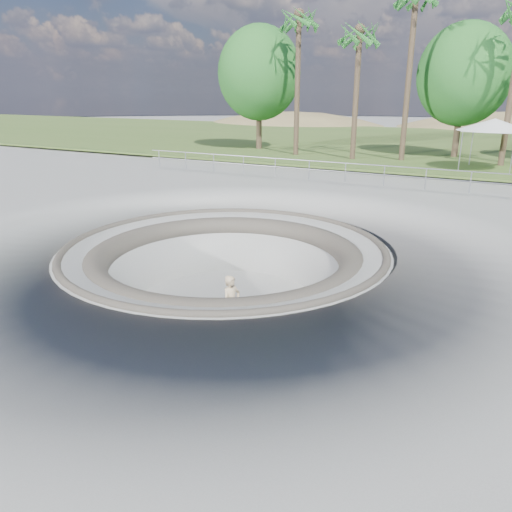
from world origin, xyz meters
The scene contains 13 objects.
ground centered at (0.00, 0.00, 0.00)m, with size 180.00×180.00×0.00m, color #979792.
skate_bowl centered at (0.00, 0.00, -1.83)m, with size 14.00×14.00×4.10m.
grass_strip centered at (0.00, 34.00, 0.22)m, with size 180.00×36.00×0.12m.
distant_hills centered at (3.78, 57.17, -7.02)m, with size 103.20×45.00×28.60m.
safety_railing centered at (0.00, 12.00, 0.69)m, with size 25.00×0.06×1.03m.
skateboard centered at (1.30, -1.81, -1.83)m, with size 0.88×0.33×0.09m.
skater centered at (1.30, -1.81, -0.98)m, with size 0.61×0.40×1.67m, color #CEB185.
canopy_white centered at (6.27, 19.49, 2.83)m, with size 5.72×5.72×2.91m.
palm_a centered at (-6.61, 20.85, 8.96)m, with size 2.60×2.60×10.16m.
palm_b centered at (-2.26, 20.46, 7.86)m, with size 2.60×2.60×8.97m.
palm_c centered at (0.83, 21.39, 9.86)m, with size 2.60×2.60×11.13m.
bushy_tree_left centered at (-10.73, 23.00, 5.92)m, with size 6.43×5.84×9.27m.
bushy_tree_mid centered at (3.72, 24.90, 5.68)m, with size 6.16×5.60×8.89m.
Camera 1 is at (7.90, -12.87, 4.73)m, focal length 35.00 mm.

